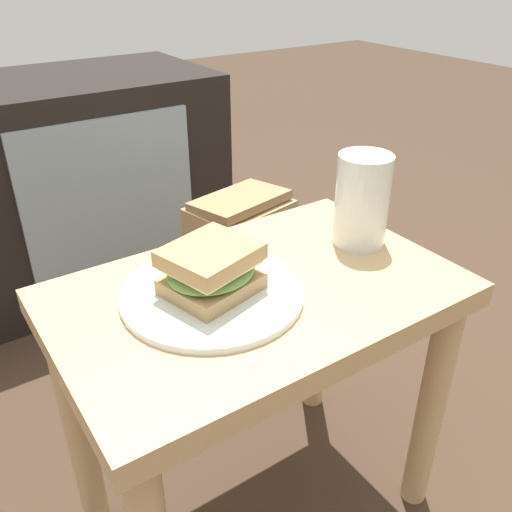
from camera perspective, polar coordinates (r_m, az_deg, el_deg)
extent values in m
plane|color=#3D2B1E|center=(1.08, 0.09, -24.17)|extent=(8.00, 8.00, 0.00)
cube|color=tan|center=(0.77, 0.12, -4.33)|extent=(0.56, 0.36, 0.04)
cylinder|color=tan|center=(0.97, 17.66, -14.87)|extent=(0.04, 0.04, 0.43)
cylinder|color=tan|center=(0.95, -18.04, -16.28)|extent=(0.04, 0.04, 0.43)
cylinder|color=tan|center=(1.12, 6.37, -6.74)|extent=(0.04, 0.04, 0.43)
cube|color=black|center=(1.62, -21.49, 6.31)|extent=(0.96, 0.44, 0.58)
cube|color=#8C9EA8|center=(1.44, -14.68, 5.13)|extent=(0.44, 0.01, 0.44)
cylinder|color=silver|center=(0.74, -4.57, -3.92)|extent=(0.25, 0.25, 0.01)
cube|color=tan|center=(0.73, -4.62, -2.88)|extent=(0.13, 0.12, 0.02)
ellipsoid|color=#729E4C|center=(0.72, -4.68, -1.61)|extent=(0.14, 0.13, 0.02)
cube|color=beige|center=(0.72, -4.71, -0.85)|extent=(0.12, 0.12, 0.01)
cube|color=tan|center=(0.71, -4.76, 0.12)|extent=(0.14, 0.13, 0.02)
cylinder|color=silver|center=(0.86, 10.95, 5.74)|extent=(0.08, 0.08, 0.14)
cylinder|color=#C67219|center=(0.87, 10.85, 4.83)|extent=(0.08, 0.08, 0.11)
cylinder|color=white|center=(0.85, 11.23, 8.45)|extent=(0.08, 0.08, 0.01)
cube|color=tan|center=(1.31, -1.57, -2.03)|extent=(0.24, 0.20, 0.37)
cube|color=#987950|center=(1.22, -1.69, 5.77)|extent=(0.23, 0.17, 0.03)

